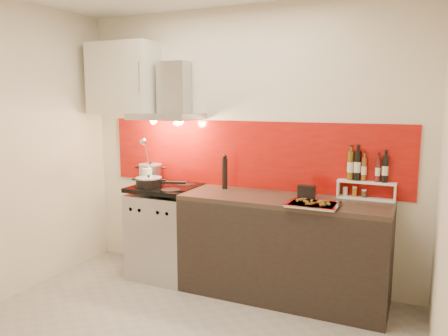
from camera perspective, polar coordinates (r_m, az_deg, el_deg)
The scene contains 13 objects.
back_wall at distance 4.19m, azimuth 2.55°, elevation 2.88°, with size 3.40×0.02×2.60m, color silver.
backsplash at distance 4.17m, azimuth 3.12°, elevation 1.74°, with size 3.00×0.02×0.64m, color #9A0908.
range_stove at distance 4.41m, azimuth -7.59°, elevation -8.29°, with size 0.60×0.60×0.91m.
counter at distance 3.94m, azimuth 7.67°, elevation -10.28°, with size 1.80×0.60×0.90m.
range_hood at distance 4.34m, azimuth -6.94°, elevation 8.88°, with size 0.62×0.50×0.61m.
upper_cabinet at distance 4.64m, azimuth -12.99°, elevation 11.27°, with size 0.70×0.35×0.72m, color beige.
stock_pot at distance 4.57m, azimuth -9.59°, elevation -0.56°, with size 0.24×0.24×0.20m.
saute_pan at distance 4.27m, azimuth -9.70°, elevation -1.81°, with size 0.48×0.25×0.12m.
utensil_jar at distance 4.38m, azimuth -10.07°, elevation -0.42°, with size 0.10×0.15×0.47m.
pepper_mill at distance 4.13m, azimuth 0.10°, elevation -0.56°, with size 0.05×0.05×0.33m.
step_shelf at distance 3.89m, azimuth 17.91°, elevation -1.40°, with size 0.48×0.13×0.41m.
caddy_box at distance 3.76m, azimuth 10.72°, elevation -3.19°, with size 0.15×0.06×0.13m, color black.
baking_tray at distance 3.56m, azimuth 11.54°, elevation -4.65°, with size 0.41×0.32×0.03m.
Camera 1 is at (1.56, -2.47, 1.73)m, focal length 35.00 mm.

